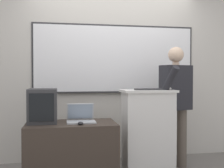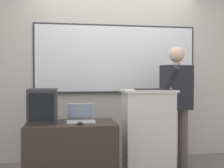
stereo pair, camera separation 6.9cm
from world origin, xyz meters
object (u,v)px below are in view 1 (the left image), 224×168
object	(u,v)px
computer_mouse_by_keyboard	(169,88)
person_presenter	(176,99)
side_desk	(71,153)
computer_mouse_by_laptop	(81,123)
crt_monitor	(43,106)
lectern_podium	(148,131)
laptop	(81,117)
wireless_keyboard	(152,89)

from	to	relation	value
computer_mouse_by_keyboard	person_presenter	bearing A→B (deg)	45.32
side_desk	computer_mouse_by_laptop	size ratio (longest dim) A/B	10.29
crt_monitor	side_desk	bearing A→B (deg)	-13.13
computer_mouse_by_laptop	lectern_podium	bearing A→B (deg)	19.20
crt_monitor	laptop	bearing A→B (deg)	-4.50
side_desk	computer_mouse_by_laptop	xyz separation A→B (m)	(0.10, -0.17, 0.36)
person_presenter	computer_mouse_by_keyboard	world-z (taller)	person_presenter
wireless_keyboard	computer_mouse_by_keyboard	size ratio (longest dim) A/B	4.22
person_presenter	crt_monitor	world-z (taller)	person_presenter
person_presenter	laptop	bearing A→B (deg)	173.00
person_presenter	crt_monitor	xyz separation A→B (m)	(-1.71, -0.19, -0.04)
side_desk	computer_mouse_by_keyboard	xyz separation A→B (m)	(1.22, 0.09, 0.73)
side_desk	computer_mouse_by_keyboard	size ratio (longest dim) A/B	10.29
side_desk	person_presenter	world-z (taller)	person_presenter
laptop	wireless_keyboard	distance (m)	0.94
lectern_podium	computer_mouse_by_keyboard	xyz separation A→B (m)	(0.26, -0.04, 0.54)
computer_mouse_by_laptop	side_desk	bearing A→B (deg)	120.04
lectern_podium	person_presenter	bearing A→B (deg)	16.29
person_presenter	laptop	size ratio (longest dim) A/B	4.94
person_presenter	wireless_keyboard	bearing A→B (deg)	-172.88
crt_monitor	computer_mouse_by_keyboard	bearing A→B (deg)	0.59
side_desk	crt_monitor	distance (m)	0.64
lectern_podium	side_desk	bearing A→B (deg)	-172.02
person_presenter	wireless_keyboard	xyz separation A→B (m)	(-0.40, -0.18, 0.14)
lectern_podium	computer_mouse_by_laptop	xyz separation A→B (m)	(-0.87, -0.30, 0.18)
side_desk	wireless_keyboard	distance (m)	1.23
person_presenter	wireless_keyboard	world-z (taller)	person_presenter
person_presenter	wireless_keyboard	size ratio (longest dim) A/B	3.85
lectern_podium	crt_monitor	distance (m)	1.34
person_presenter	computer_mouse_by_laptop	size ratio (longest dim) A/B	16.22
lectern_podium	person_presenter	distance (m)	0.60
side_desk	crt_monitor	xyz separation A→B (m)	(-0.32, 0.08, 0.54)
side_desk	computer_mouse_by_laptop	bearing A→B (deg)	-59.96
side_desk	crt_monitor	size ratio (longest dim) A/B	2.55
side_desk	wireless_keyboard	xyz separation A→B (m)	(0.99, 0.08, 0.72)
lectern_podium	person_presenter	size ratio (longest dim) A/B	0.65
wireless_keyboard	computer_mouse_by_keyboard	xyz separation A→B (m)	(0.23, 0.01, 0.01)
crt_monitor	wireless_keyboard	bearing A→B (deg)	0.39
laptop	computer_mouse_by_keyboard	world-z (taller)	computer_mouse_by_keyboard
person_presenter	laptop	xyz separation A→B (m)	(-1.28, -0.22, -0.18)
computer_mouse_by_keyboard	computer_mouse_by_laptop	bearing A→B (deg)	-167.12
wireless_keyboard	person_presenter	bearing A→B (deg)	23.86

